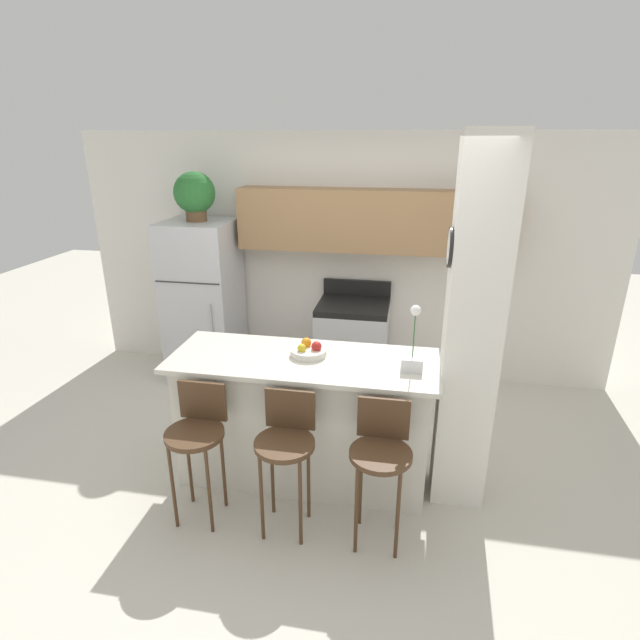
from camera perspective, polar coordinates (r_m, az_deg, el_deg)
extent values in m
plane|color=beige|center=(4.11, -1.77, -17.16)|extent=(14.00, 14.00, 0.00)
cube|color=white|center=(5.31, 2.51, 7.00)|extent=(5.60, 0.06, 2.55)
cube|color=#9E754C|center=(5.00, 5.96, 11.22)|extent=(2.66, 0.32, 0.60)
cube|color=white|center=(5.05, 4.32, 10.54)|extent=(0.76, 0.28, 0.12)
cube|color=white|center=(3.43, 16.99, -1.49)|extent=(0.36, 0.32, 2.55)
cylinder|color=black|center=(3.25, 14.64, 8.05)|extent=(0.02, 0.25, 0.25)
cylinder|color=white|center=(3.25, 14.53, 8.06)|extent=(0.01, 0.22, 0.22)
cube|color=silver|center=(3.83, -1.85, -11.44)|extent=(1.81, 0.61, 0.96)
cube|color=beige|center=(3.59, -1.94, -4.66)|extent=(1.93, 0.73, 0.03)
cube|color=silver|center=(5.51, -12.92, -0.60)|extent=(0.70, 0.69, 1.15)
cube|color=silver|center=(5.28, -13.64, 8.02)|extent=(0.70, 0.69, 0.54)
cube|color=#333333|center=(5.03, -14.96, 4.12)|extent=(0.67, 0.01, 0.01)
cylinder|color=#B2B2B7|center=(5.10, -12.20, -1.58)|extent=(0.02, 0.02, 0.63)
cube|color=silver|center=(5.21, 3.72, -3.17)|extent=(0.71, 0.64, 0.85)
cube|color=black|center=(5.04, 3.84, 1.58)|extent=(0.71, 0.64, 0.06)
cube|color=black|center=(5.29, 4.26, 3.74)|extent=(0.71, 0.04, 0.16)
cube|color=black|center=(4.90, 3.27, -4.21)|extent=(0.43, 0.01, 0.27)
cylinder|color=#4C331E|center=(3.45, -14.16, -12.54)|extent=(0.39, 0.39, 0.03)
cube|color=#4C331E|center=(3.50, -13.28, -8.96)|extent=(0.33, 0.02, 0.28)
cylinder|color=#4C331E|center=(3.60, -16.46, -17.84)|extent=(0.02, 0.02, 0.65)
cylinder|color=#4C331E|center=(3.51, -12.55, -18.61)|extent=(0.02, 0.02, 0.65)
cylinder|color=#4C331E|center=(3.78, -14.72, -15.59)|extent=(0.02, 0.02, 0.65)
cylinder|color=#4C331E|center=(3.69, -11.00, -16.24)|extent=(0.02, 0.02, 0.65)
cylinder|color=#4C331E|center=(3.27, -4.08, -13.96)|extent=(0.39, 0.39, 0.03)
cube|color=#4C331E|center=(3.32, -3.43, -10.13)|extent=(0.33, 0.02, 0.28)
cylinder|color=#4C331E|center=(3.40, -6.69, -19.60)|extent=(0.02, 0.02, 0.65)
cylinder|color=#4C331E|center=(3.35, -2.26, -20.22)|extent=(0.02, 0.02, 0.65)
cylinder|color=#4C331E|center=(3.59, -5.47, -17.08)|extent=(0.02, 0.02, 0.65)
cylinder|color=#4C331E|center=(3.54, -1.32, -17.60)|extent=(0.02, 0.02, 0.65)
cylinder|color=#4C331E|center=(3.19, 6.94, -15.01)|extent=(0.39, 0.39, 0.03)
cube|color=#4C331E|center=(3.24, 7.27, -11.06)|extent=(0.33, 0.02, 0.28)
cylinder|color=#4C331E|center=(3.31, 4.17, -20.91)|extent=(0.02, 0.02, 0.65)
cylinder|color=#4C331E|center=(3.30, 8.87, -21.27)|extent=(0.02, 0.02, 0.65)
cylinder|color=#4C331E|center=(3.50, 4.67, -18.20)|extent=(0.02, 0.02, 0.65)
cylinder|color=#4C331E|center=(3.49, 9.04, -18.52)|extent=(0.02, 0.02, 0.65)
cylinder|color=brown|center=(5.22, -13.95, 11.60)|extent=(0.20, 0.20, 0.13)
sphere|color=#286B2D|center=(5.19, -14.16, 13.94)|extent=(0.41, 0.41, 0.41)
cube|color=white|center=(3.47, 10.47, -4.82)|extent=(0.15, 0.15, 0.09)
cylinder|color=#386633|center=(3.39, 10.69, -1.72)|extent=(0.01, 0.01, 0.31)
sphere|color=white|center=(3.33, 10.89, 1.09)|extent=(0.07, 0.07, 0.07)
cylinder|color=silver|center=(3.63, -1.32, -3.67)|extent=(0.26, 0.26, 0.05)
sphere|color=red|center=(3.60, -0.41, -3.03)|extent=(0.08, 0.08, 0.08)
sphere|color=orange|center=(3.66, -1.56, -2.60)|extent=(0.07, 0.07, 0.07)
sphere|color=gold|center=(3.58, -2.10, -3.23)|extent=(0.06, 0.06, 0.06)
cylinder|color=black|center=(5.26, -7.87, -5.89)|extent=(0.28, 0.28, 0.38)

